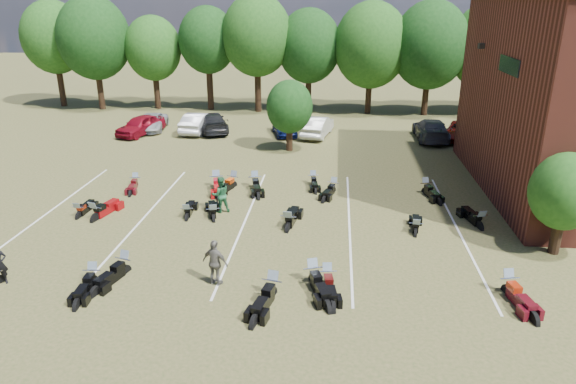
# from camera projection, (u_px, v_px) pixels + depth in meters

# --- Properties ---
(ground) EXTENTS (160.00, 160.00, 0.00)m
(ground) POSITION_uv_depth(u_px,v_px,m) (303.00, 253.00, 21.61)
(ground) COLOR brown
(ground) RESTS_ON ground
(car_0) EXTENTS (3.26, 4.80, 1.52)m
(car_0) POSITION_uv_depth(u_px,v_px,m) (141.00, 125.00, 40.09)
(car_0) COLOR maroon
(car_0) RESTS_ON ground
(car_1) EXTENTS (2.06, 4.90, 1.57)m
(car_1) POSITION_uv_depth(u_px,v_px,m) (198.00, 122.00, 40.94)
(car_1) COLOR #B4B4B8
(car_1) RESTS_ON ground
(car_2) EXTENTS (2.68, 4.83, 1.28)m
(car_2) POSITION_uv_depth(u_px,v_px,m) (151.00, 122.00, 41.58)
(car_2) COLOR #93969B
(car_2) RESTS_ON ground
(car_3) EXTENTS (3.92, 5.68, 1.53)m
(car_3) POSITION_uv_depth(u_px,v_px,m) (212.00, 122.00, 41.09)
(car_3) COLOR black
(car_3) RESTS_ON ground
(car_4) EXTENTS (2.56, 4.24, 1.35)m
(car_4) POSITION_uv_depth(u_px,v_px,m) (284.00, 126.00, 40.13)
(car_4) COLOR navy
(car_4) RESTS_ON ground
(car_5) EXTENTS (2.52, 4.96, 1.56)m
(car_5) POSITION_uv_depth(u_px,v_px,m) (317.00, 126.00, 39.73)
(car_5) COLOR #AFB0AB
(car_5) RESTS_ON ground
(car_6) EXTENTS (3.81, 5.30, 1.34)m
(car_6) POSITION_uv_depth(u_px,v_px,m) (462.00, 131.00, 38.73)
(car_6) COLOR #570804
(car_6) RESTS_ON ground
(car_7) EXTENTS (2.25, 5.46, 1.58)m
(car_7) POSITION_uv_depth(u_px,v_px,m) (431.00, 129.00, 38.69)
(car_7) COLOR #37383C
(car_7) RESTS_ON ground
(person_green) EXTENTS (1.11, 1.01, 1.84)m
(person_green) POSITION_uv_depth(u_px,v_px,m) (220.00, 195.00, 25.45)
(person_green) COLOR #225C35
(person_green) RESTS_ON ground
(person_grey) EXTENTS (1.15, 0.78, 1.81)m
(person_grey) POSITION_uv_depth(u_px,v_px,m) (215.00, 263.00, 18.92)
(person_grey) COLOR #5C584F
(person_grey) RESTS_ON ground
(motorcycle_1) EXTENTS (0.87, 2.22, 1.21)m
(motorcycle_1) POSITION_uv_depth(u_px,v_px,m) (94.00, 284.00, 19.24)
(motorcycle_1) COLOR black
(motorcycle_1) RESTS_ON ground
(motorcycle_2) EXTENTS (1.33, 2.43, 1.29)m
(motorcycle_2) POSITION_uv_depth(u_px,v_px,m) (125.00, 273.00, 20.00)
(motorcycle_2) COLOR black
(motorcycle_2) RESTS_ON ground
(motorcycle_3) EXTENTS (1.54, 2.58, 1.37)m
(motorcycle_3) POSITION_uv_depth(u_px,v_px,m) (313.00, 283.00, 19.27)
(motorcycle_3) COLOR black
(motorcycle_3) RESTS_ON ground
(motorcycle_4) EXTENTS (1.29, 2.58, 1.38)m
(motorcycle_4) POSITION_uv_depth(u_px,v_px,m) (272.00, 297.00, 18.41)
(motorcycle_4) COLOR black
(motorcycle_4) RESTS_ON ground
(motorcycle_5) EXTENTS (1.03, 2.28, 1.23)m
(motorcycle_5) POSITION_uv_depth(u_px,v_px,m) (327.00, 285.00, 19.15)
(motorcycle_5) COLOR black
(motorcycle_5) RESTS_ON ground
(motorcycle_6) EXTENTS (1.22, 2.50, 1.33)m
(motorcycle_6) POSITION_uv_depth(u_px,v_px,m) (507.00, 294.00, 18.60)
(motorcycle_6) COLOR #470A13
(motorcycle_6) RESTS_ON ground
(motorcycle_7) EXTENTS (1.34, 2.58, 1.37)m
(motorcycle_7) POSITION_uv_depth(u_px,v_px,m) (96.00, 220.00, 24.77)
(motorcycle_7) COLOR maroon
(motorcycle_7) RESTS_ON ground
(motorcycle_8) EXTENTS (0.72, 2.05, 1.13)m
(motorcycle_8) POSITION_uv_depth(u_px,v_px,m) (79.00, 218.00, 25.08)
(motorcycle_8) COLOR black
(motorcycle_8) RESTS_ON ground
(motorcycle_9) EXTENTS (0.83, 2.10, 1.14)m
(motorcycle_9) POSITION_uv_depth(u_px,v_px,m) (187.00, 219.00, 24.91)
(motorcycle_9) COLOR black
(motorcycle_9) RESTS_ON ground
(motorcycle_10) EXTENTS (1.29, 2.28, 1.21)m
(motorcycle_10) POSITION_uv_depth(u_px,v_px,m) (214.00, 220.00, 24.78)
(motorcycle_10) COLOR black
(motorcycle_10) RESTS_ON ground
(motorcycle_11) EXTENTS (1.10, 2.57, 1.39)m
(motorcycle_11) POSITION_uv_depth(u_px,v_px,m) (288.00, 230.00, 23.72)
(motorcycle_11) COLOR black
(motorcycle_11) RESTS_ON ground
(motorcycle_12) EXTENTS (0.91, 2.12, 1.15)m
(motorcycle_12) POSITION_uv_depth(u_px,v_px,m) (415.00, 235.00, 23.24)
(motorcycle_12) COLOR black
(motorcycle_12) RESTS_ON ground
(motorcycle_13) EXTENTS (1.28, 2.43, 1.29)m
(motorcycle_13) POSITION_uv_depth(u_px,v_px,m) (479.00, 228.00, 23.92)
(motorcycle_13) COLOR black
(motorcycle_13) RESTS_ON ground
(motorcycle_14) EXTENTS (0.94, 2.08, 1.12)m
(motorcycle_14) POSITION_uv_depth(u_px,v_px,m) (136.00, 187.00, 29.22)
(motorcycle_14) COLOR #480A11
(motorcycle_14) RESTS_ON ground
(motorcycle_15) EXTENTS (1.44, 2.62, 1.39)m
(motorcycle_15) POSITION_uv_depth(u_px,v_px,m) (217.00, 188.00, 29.06)
(motorcycle_15) COLOR #980B0C
(motorcycle_15) RESTS_ON ground
(motorcycle_16) EXTENTS (1.33, 2.50, 1.33)m
(motorcycle_16) POSITION_uv_depth(u_px,v_px,m) (255.00, 188.00, 29.06)
(motorcycle_16) COLOR black
(motorcycle_16) RESTS_ON ground
(motorcycle_17) EXTENTS (1.46, 2.46, 1.31)m
(motorcycle_17) POSITION_uv_depth(u_px,v_px,m) (233.00, 187.00, 29.14)
(motorcycle_17) COLOR black
(motorcycle_17) RESTS_ON ground
(motorcycle_18) EXTENTS (0.92, 2.08, 1.12)m
(motorcycle_18) POSITION_uv_depth(u_px,v_px,m) (313.00, 184.00, 29.58)
(motorcycle_18) COLOR black
(motorcycle_18) RESTS_ON ground
(motorcycle_19) EXTENTS (1.29, 2.24, 1.19)m
(motorcycle_19) POSITION_uv_depth(u_px,v_px,m) (333.00, 192.00, 28.34)
(motorcycle_19) COLOR black
(motorcycle_19) RESTS_ON ground
(motorcycle_20) EXTENTS (1.32, 2.34, 1.24)m
(motorcycle_20) POSITION_uv_depth(u_px,v_px,m) (425.00, 193.00, 28.20)
(motorcycle_20) COLOR black
(motorcycle_20) RESTS_ON ground
(tree_line) EXTENTS (56.00, 6.00, 9.79)m
(tree_line) POSITION_uv_depth(u_px,v_px,m) (314.00, 43.00, 46.48)
(tree_line) COLOR black
(tree_line) RESTS_ON ground
(young_tree_near_building) EXTENTS (2.80, 2.80, 4.16)m
(young_tree_near_building) POSITION_uv_depth(u_px,v_px,m) (565.00, 192.00, 20.64)
(young_tree_near_building) COLOR black
(young_tree_near_building) RESTS_ON ground
(young_tree_midfield) EXTENTS (3.20, 3.20, 4.70)m
(young_tree_midfield) POSITION_uv_depth(u_px,v_px,m) (289.00, 107.00, 35.13)
(young_tree_midfield) COLOR black
(young_tree_midfield) RESTS_ON ground
(parking_lines) EXTENTS (20.10, 14.00, 0.01)m
(parking_lines) POSITION_uv_depth(u_px,v_px,m) (245.00, 221.00, 24.67)
(parking_lines) COLOR silver
(parking_lines) RESTS_ON ground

